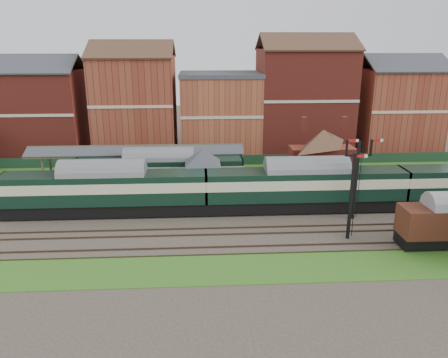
{
  "coord_description": "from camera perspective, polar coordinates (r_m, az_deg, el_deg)",
  "views": [
    {
      "loc": [
        -3.3,
        -42.55,
        17.14
      ],
      "look_at": [
        -0.75,
        2.0,
        3.0
      ],
      "focal_mm": 35.0,
      "sensor_mm": 36.0,
      "label": 1
    }
  ],
  "objects": [
    {
      "name": "ground",
      "position": [
        45.99,
        1.08,
        -4.3
      ],
      "size": [
        160.0,
        160.0,
        0.0
      ],
      "primitive_type": "plane",
      "color": "#473D33",
      "rests_on": "ground"
    },
    {
      "name": "grass_back",
      "position": [
        61.09,
        -0.05,
        1.32
      ],
      "size": [
        90.0,
        4.5,
        0.06
      ],
      "primitive_type": "cube",
      "color": "#2D6619",
      "rests_on": "ground"
    },
    {
      "name": "grass_front",
      "position": [
        35.17,
        2.58,
        -11.55
      ],
      "size": [
        90.0,
        5.0,
        0.06
      ],
      "primitive_type": "cube",
      "color": "#2D6619",
      "rests_on": "ground"
    },
    {
      "name": "fence",
      "position": [
        62.82,
        -0.15,
        2.46
      ],
      "size": [
        90.0,
        0.12,
        1.5
      ],
      "primitive_type": "cube",
      "color": "#193823",
      "rests_on": "ground"
    },
    {
      "name": "platform",
      "position": [
        54.91,
        -4.89,
        -0.12
      ],
      "size": [
        55.0,
        3.4,
        1.0
      ],
      "primitive_type": "cube",
      "color": "#2D2D2D",
      "rests_on": "ground"
    },
    {
      "name": "signal_box",
      "position": [
        47.88,
        -2.77,
        0.62
      ],
      "size": [
        5.4,
        5.4,
        6.0
      ],
      "color": "#6E7E59",
      "rests_on": "ground"
    },
    {
      "name": "brick_hut",
      "position": [
        49.2,
        6.62,
        -1.45
      ],
      "size": [
        3.2,
        2.64,
        2.94
      ],
      "color": "maroon",
      "rests_on": "ground"
    },
    {
      "name": "station_building",
      "position": [
        56.07,
        12.69,
        3.55
      ],
      "size": [
        8.1,
        8.1,
        5.9
      ],
      "color": "maroon",
      "rests_on": "platform"
    },
    {
      "name": "canopy",
      "position": [
        54.33,
        -11.35,
        3.87
      ],
      "size": [
        26.0,
        3.89,
        4.08
      ],
      "color": "#464E31",
      "rests_on": "platform"
    },
    {
      "name": "semaphore_bracket",
      "position": [
        44.68,
        16.96,
        0.54
      ],
      "size": [
        3.6,
        0.25,
        8.18
      ],
      "color": "black",
      "rests_on": "ground"
    },
    {
      "name": "semaphore_siding",
      "position": [
        40.13,
        16.33,
        -2.04
      ],
      "size": [
        1.23,
        0.25,
        8.0
      ],
      "color": "black",
      "rests_on": "ground"
    },
    {
      "name": "town_backdrop",
      "position": [
        68.38,
        -0.63,
        9.06
      ],
      "size": [
        69.0,
        10.0,
        16.0
      ],
      "color": "maroon",
      "rests_on": "ground"
    },
    {
      "name": "dmu_train",
      "position": [
        46.23,
        10.58,
        -0.84
      ],
      "size": [
        62.11,
        3.26,
        4.77
      ],
      "color": "black",
      "rests_on": "ground"
    },
    {
      "name": "platform_railcar",
      "position": [
        51.38,
        -8.41,
        0.94
      ],
      "size": [
        19.35,
        3.05,
        4.46
      ],
      "color": "black",
      "rests_on": "ground"
    },
    {
      "name": "goods_van_a",
      "position": [
        41.99,
        26.08,
        -5.18
      ],
      "size": [
        6.35,
        2.75,
        3.85
      ],
      "color": "black",
      "rests_on": "ground"
    }
  ]
}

